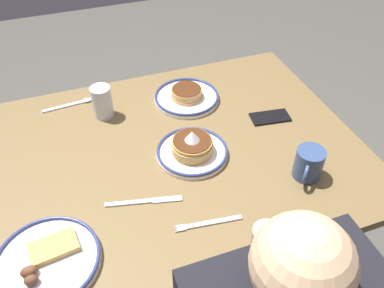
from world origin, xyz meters
name	(u,v)px	position (x,y,z in m)	size (l,w,h in m)	color
ground_plane	(182,265)	(0.00, 0.00, 0.00)	(6.00, 6.00, 0.00)	#494741
dining_table	(179,174)	(0.00, 0.00, 0.62)	(1.24, 0.97, 0.74)	brown
plate_near_main	(187,96)	(-0.12, -0.26, 0.76)	(0.25, 0.25, 0.05)	white
plate_center_pancakes	(192,149)	(-0.04, 0.04, 0.76)	(0.24, 0.24, 0.10)	white
plate_far_companion	(47,260)	(0.45, 0.30, 0.75)	(0.28, 0.28, 0.04)	white
coffee_mug	(309,164)	(-0.35, 0.25, 0.79)	(0.10, 0.11, 0.10)	#334772
drinking_glass	(102,103)	(0.20, -0.27, 0.79)	(0.07, 0.07, 0.12)	silver
cell_phone	(270,117)	(-0.38, -0.05, 0.74)	(0.14, 0.07, 0.01)	black
fork_near	(208,223)	(0.02, 0.32, 0.74)	(0.20, 0.04, 0.01)	silver
butter_knife	(144,201)	(0.17, 0.19, 0.74)	(0.23, 0.07, 0.01)	silver
tea_spoon	(75,103)	(0.30, -0.38, 0.74)	(0.19, 0.04, 0.01)	silver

